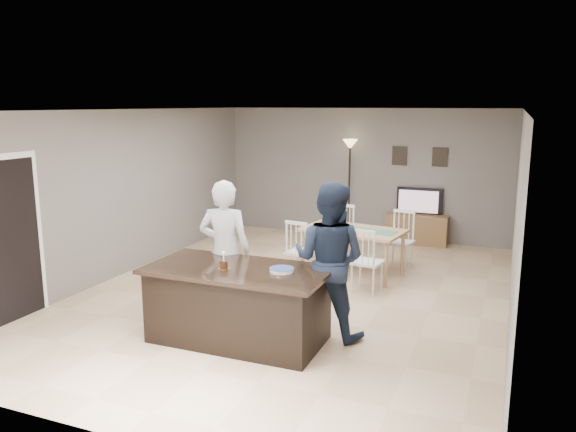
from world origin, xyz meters
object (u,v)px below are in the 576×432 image
at_px(kitchen_island, 238,304).
at_px(woman, 225,251).
at_px(birthday_cake, 224,265).
at_px(television, 419,201).
at_px(tv_console, 417,229).
at_px(man, 329,260).
at_px(dining_table, 353,237).
at_px(floor_lamp, 350,162).
at_px(plate_stack, 282,270).

height_order(kitchen_island, woman, woman).
bearing_deg(kitchen_island, woman, 130.11).
relative_size(kitchen_island, birthday_cake, 10.50).
xyz_separation_m(television, woman, (-1.66, -5.09, 0.06)).
xyz_separation_m(tv_console, man, (-0.25, -5.02, 0.65)).
relative_size(tv_console, dining_table, 0.59).
bearing_deg(floor_lamp, birthday_cake, -88.91).
bearing_deg(television, birthday_cake, 76.92).
bearing_deg(dining_table, birthday_cake, -93.31).
bearing_deg(woman, birthday_cake, 105.10).
distance_m(birthday_cake, dining_table, 3.27).
bearing_deg(man, television, -88.20).
bearing_deg(woman, man, 167.81).
height_order(woman, plate_stack, woman).
relative_size(man, dining_table, 0.93).
distance_m(kitchen_island, plate_stack, 0.72).
xyz_separation_m(kitchen_island, plate_stack, (0.54, 0.04, 0.47)).
relative_size(kitchen_island, woman, 1.17).
relative_size(kitchen_island, floor_lamp, 1.04).
bearing_deg(man, woman, 4.61).
relative_size(plate_stack, floor_lamp, 0.14).
distance_m(television, woman, 5.36).
bearing_deg(television, woman, 71.90).
height_order(tv_console, plate_stack, plate_stack).
bearing_deg(plate_stack, floor_lamp, 98.04).
relative_size(woman, man, 0.97).
bearing_deg(woman, kitchen_island, 117.91).
distance_m(television, dining_table, 2.65).
distance_m(kitchen_island, man, 1.20).
height_order(kitchen_island, birthday_cake, birthday_cake).
relative_size(television, man, 0.48).
relative_size(woman, dining_table, 0.90).
xyz_separation_m(television, floor_lamp, (-1.44, -0.05, 0.74)).
bearing_deg(television, plate_stack, 83.32).
bearing_deg(dining_table, plate_stack, -81.31).
xyz_separation_m(woman, plate_stack, (1.01, -0.51, -0.00)).
bearing_deg(floor_lamp, tv_console, -0.80).
height_order(television, floor_lamp, floor_lamp).
distance_m(tv_console, floor_lamp, 1.94).
distance_m(kitchen_island, woman, 0.86).
relative_size(tv_console, woman, 0.65).
relative_size(television, woman, 0.50).
xyz_separation_m(man, dining_table, (-0.41, 2.54, -0.31)).
height_order(television, dining_table, television).
bearing_deg(woman, dining_table, -123.77).
relative_size(television, floor_lamp, 0.44).
distance_m(woman, floor_lamp, 5.09).
relative_size(birthday_cake, plate_stack, 0.72).
distance_m(television, floor_lamp, 1.62).
bearing_deg(dining_table, tv_console, 83.74).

